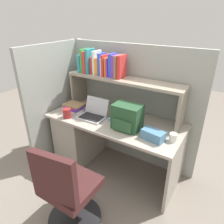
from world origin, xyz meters
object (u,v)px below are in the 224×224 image
object	(u,v)px
computer_mouse	(112,119)
tissue_box	(153,135)
office_chair	(68,195)
snack_canister	(67,113)
laptop	(94,113)
paper_cup	(173,137)
backpack	(127,117)

from	to	relation	value
computer_mouse	tissue_box	world-z (taller)	tissue_box
office_chair	computer_mouse	bearing A→B (deg)	-92.61
computer_mouse	snack_canister	bearing A→B (deg)	-151.94
laptop	paper_cup	distance (m)	0.96
computer_mouse	paper_cup	size ratio (longest dim) A/B	1.23
tissue_box	snack_canister	bearing A→B (deg)	-165.06
backpack	office_chair	world-z (taller)	backpack
tissue_box	office_chair	bearing A→B (deg)	-112.31
laptop	office_chair	size ratio (longest dim) A/B	0.34
paper_cup	office_chair	size ratio (longest dim) A/B	0.09
backpack	paper_cup	size ratio (longest dim) A/B	3.55
office_chair	backpack	bearing A→B (deg)	-108.40
laptop	computer_mouse	size ratio (longest dim) A/B	3.04
snack_canister	paper_cup	bearing A→B (deg)	7.91
backpack	computer_mouse	size ratio (longest dim) A/B	2.88
paper_cup	tissue_box	world-z (taller)	tissue_box
laptop	snack_canister	size ratio (longest dim) A/B	2.81
snack_canister	backpack	bearing A→B (deg)	11.92
paper_cup	computer_mouse	bearing A→B (deg)	175.55
laptop	backpack	size ratio (longest dim) A/B	1.05
laptop	tissue_box	xyz separation A→B (m)	(0.79, -0.09, -0.00)
computer_mouse	tissue_box	size ratio (longest dim) A/B	0.47
laptop	backpack	world-z (taller)	backpack
laptop	paper_cup	bearing A→B (deg)	-0.54
backpack	tissue_box	size ratio (longest dim) A/B	1.36
paper_cup	office_chair	world-z (taller)	office_chair
laptop	snack_canister	distance (m)	0.32
laptop	office_chair	distance (m)	0.97
backpack	snack_canister	world-z (taller)	backpack
paper_cup	laptop	bearing A→B (deg)	179.46
snack_canister	laptop	bearing A→B (deg)	34.46
laptop	office_chair	world-z (taller)	laptop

